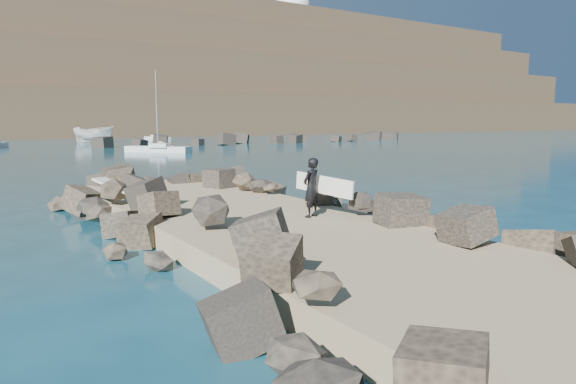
% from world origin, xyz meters
% --- Properties ---
extents(ground, '(800.00, 800.00, 0.00)m').
position_xyz_m(ground, '(0.00, 0.00, 0.00)').
color(ground, '#0F384C').
rests_on(ground, ground).
extents(jetty, '(6.00, 26.00, 0.60)m').
position_xyz_m(jetty, '(0.00, -2.00, 0.30)').
color(jetty, '#8C7759').
rests_on(jetty, ground).
extents(riprap_left, '(2.60, 22.00, 1.00)m').
position_xyz_m(riprap_left, '(-2.90, -1.50, 0.50)').
color(riprap_left, black).
rests_on(riprap_left, ground).
extents(riprap_right, '(2.60, 22.00, 1.00)m').
position_xyz_m(riprap_right, '(2.90, -1.50, 0.50)').
color(riprap_right, black).
rests_on(riprap_right, ground).
extents(breakwater_secondary, '(52.00, 4.00, 1.20)m').
position_xyz_m(breakwater_secondary, '(35.00, 55.00, 0.60)').
color(breakwater_secondary, black).
rests_on(breakwater_secondary, ground).
extents(headland, '(360.00, 140.00, 32.00)m').
position_xyz_m(headland, '(10.00, 160.00, 16.00)').
color(headland, '#2D4919').
rests_on(headland, ground).
extents(surfboard_resting, '(1.35, 2.18, 0.07)m').
position_xyz_m(surfboard_resting, '(-2.73, 5.20, 1.04)').
color(surfboard_resting, beige).
rests_on(surfboard_resting, riprap_left).
extents(boat_imported, '(6.62, 6.30, 2.57)m').
position_xyz_m(boat_imported, '(11.06, 70.57, 1.28)').
color(boat_imported, silver).
rests_on(boat_imported, ground).
extents(surfer_with_board, '(1.10, 2.08, 1.71)m').
position_xyz_m(surfer_with_board, '(1.30, -0.34, 1.46)').
color(surfer_with_board, black).
rests_on(surfer_with_board, jetty).
extents(radome, '(12.83, 12.83, 20.32)m').
position_xyz_m(radome, '(102.89, 153.26, 43.81)').
color(radome, silver).
rests_on(radome, headland).
extents(sailboat_c, '(5.92, 6.61, 8.77)m').
position_xyz_m(sailboat_c, '(11.16, 41.49, 0.35)').
color(sailboat_c, silver).
rests_on(sailboat_c, ground).
extents(sailboat_d, '(2.82, 6.15, 7.36)m').
position_xyz_m(sailboat_d, '(22.10, 73.57, 0.35)').
color(sailboat_d, silver).
rests_on(sailboat_d, ground).
extents(sailboat_f, '(1.53, 6.00, 7.30)m').
position_xyz_m(sailboat_f, '(29.41, 93.17, 0.35)').
color(sailboat_f, silver).
rests_on(sailboat_f, ground).
extents(headland_buildings, '(137.50, 30.50, 5.00)m').
position_xyz_m(headland_buildings, '(16.81, 152.19, 33.97)').
color(headland_buildings, white).
rests_on(headland_buildings, headland).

